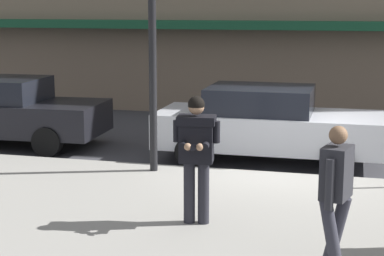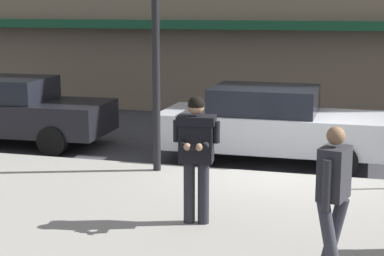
{
  "view_description": "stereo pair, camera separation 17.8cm",
  "coord_description": "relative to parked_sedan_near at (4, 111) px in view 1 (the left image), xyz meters",
  "views": [
    {
      "loc": [
        1.27,
        -11.62,
        3.16
      ],
      "look_at": [
        -0.88,
        -3.23,
        1.49
      ],
      "focal_mm": 60.0,
      "sensor_mm": 36.0,
      "label": 1
    },
    {
      "loc": [
        1.44,
        -11.58,
        3.16
      ],
      "look_at": [
        -0.88,
        -3.23,
        1.49
      ],
      "focal_mm": 60.0,
      "sensor_mm": 36.0,
      "label": 2
    }
  ],
  "objects": [
    {
      "name": "ground_plane",
      "position": [
        6.43,
        -1.19,
        -0.79
      ],
      "size": [
        80.0,
        80.0,
        0.0
      ],
      "primitive_type": "plane",
      "color": "#3D3D42"
    },
    {
      "name": "curb_paint_line",
      "position": [
        7.43,
        -1.14,
        -0.79
      ],
      "size": [
        28.0,
        0.12,
        0.01
      ],
      "primitive_type": "cube",
      "color": "silver",
      "rests_on": "ground"
    },
    {
      "name": "street_lamp_post",
      "position": [
        4.15,
        -1.84,
        2.35
      ],
      "size": [
        0.36,
        0.36,
        4.88
      ],
      "color": "black",
      "rests_on": "sidewalk"
    },
    {
      "name": "man_texting_on_phone",
      "position": [
        5.62,
        -4.47,
        0.46
      ],
      "size": [
        0.65,
        0.61,
        1.81
      ],
      "color": "#23232B",
      "rests_on": "sidewalk"
    },
    {
      "name": "pedestrian_with_bag",
      "position": [
        7.55,
        -5.61,
        0.32
      ],
      "size": [
        0.4,
        0.71,
        1.7
      ],
      "color": "#33333D",
      "rests_on": "sidewalk"
    },
    {
      "name": "parked_sedan_mid",
      "position": [
        6.0,
        -0.1,
        0.0
      ],
      "size": [
        4.51,
        1.94,
        1.54
      ],
      "color": "silver",
      "rests_on": "ground"
    },
    {
      "name": "parked_sedan_near",
      "position": [
        0.0,
        0.0,
        0.0
      ],
      "size": [
        4.57,
        2.06,
        1.54
      ],
      "color": "black",
      "rests_on": "ground"
    },
    {
      "name": "sidewalk",
      "position": [
        7.43,
        -4.04,
        -0.72
      ],
      "size": [
        32.0,
        5.3,
        0.14
      ],
      "primitive_type": "cube",
      "color": "#99968E",
      "rests_on": "ground"
    }
  ]
}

